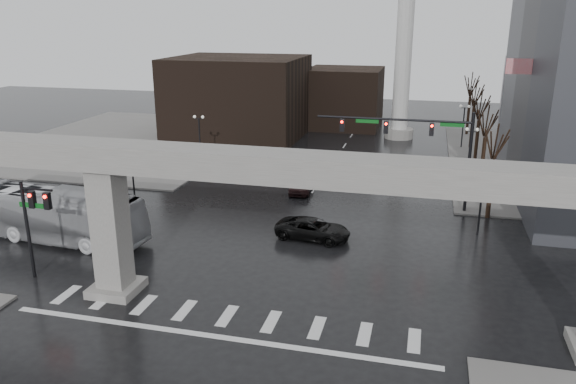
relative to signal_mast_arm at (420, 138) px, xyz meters
The scene contains 23 objects.
ground 21.64m from the signal_mast_arm, 115.57° to the right, with size 160.00×160.00×0.00m, color black.
sidewalk_nw 39.41m from the signal_mast_arm, 153.82° to the left, with size 28.00×36.00×0.15m, color slate.
elevated_guideway 20.35m from the signal_mast_arm, 112.35° to the right, with size 48.00×2.60×8.70m.
building_far_left 32.68m from the signal_mast_arm, 134.74° to the left, with size 16.00×14.00×10.00m, color black.
building_far_mid 35.02m from the signal_mast_arm, 108.32° to the left, with size 10.00×10.00×8.00m, color black.
smokestack 28.38m from the signal_mast_arm, 96.28° to the left, with size 3.60×3.60×30.00m.
signal_mast_arm is the anchor object (origin of this frame).
signal_left_pole 28.09m from the signal_mast_arm, 139.26° to the right, with size 2.30×0.30×6.00m.
flagpole_assembly 7.27m from the signal_mast_arm, 26.93° to the left, with size 2.06×0.12×12.00m.
lamp_right_0 6.99m from the signal_mast_arm, 46.80° to the right, with size 1.22×0.32×5.11m.
lamp_right_1 10.51m from the signal_mast_arm, 63.90° to the left, with size 1.22×0.32×5.11m.
lamp_right_2 23.75m from the signal_mast_arm, 79.01° to the left, with size 1.22×0.32×5.11m.
lamp_left_0 23.12m from the signal_mast_arm, 167.96° to the right, with size 1.22×0.32×5.11m.
lamp_left_1 24.42m from the signal_mast_arm, 157.75° to the left, with size 1.22×0.32×5.11m.
lamp_left_2 32.40m from the signal_mast_arm, 134.11° to the left, with size 1.22×0.32×5.11m.
tree_right_0 6.37m from the signal_mast_arm, ahead, with size 1.09×1.58×7.50m.
tree_right_1 9.57m from the signal_mast_arm, 52.50° to the left, with size 1.09×1.61×7.67m.
tree_right_2 16.45m from the signal_mast_arm, 70.00° to the left, with size 1.10×1.63×7.85m.
tree_right_3 24.04m from the signal_mast_arm, 76.58° to the left, with size 1.11×1.66×8.02m.
tree_right_4 31.83m from the signal_mast_arm, 79.94° to the left, with size 1.12×1.69×8.19m.
pickup_truck 11.91m from the signal_mast_arm, 129.00° to the right, with size 2.41×5.22×1.45m, color black.
city_bus 27.49m from the signal_mast_arm, 151.83° to the right, with size 3.08×13.16×3.67m, color #B2B3B7.
far_car 11.38m from the signal_mast_arm, 167.80° to the left, with size 1.83×4.54×1.55m, color black.
Camera 1 is at (9.43, -25.45, 15.10)m, focal length 35.00 mm.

